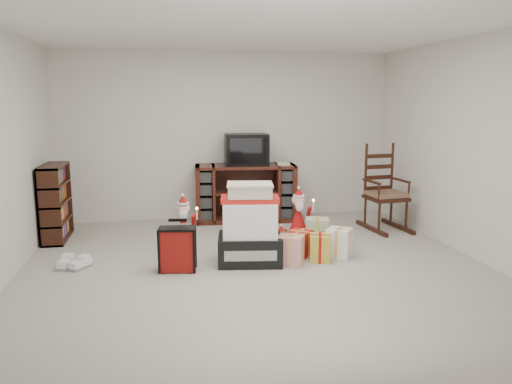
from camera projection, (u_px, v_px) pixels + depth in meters
room at (257, 153)px, 5.12m from camera, size 5.01×5.01×2.51m
tv_stand at (246, 193)px, 7.45m from camera, size 1.51×0.63×0.84m
bookshelf at (56, 204)px, 6.42m from camera, size 0.27×0.80×0.98m
rocking_chair at (384, 199)px, 6.98m from camera, size 0.58×0.87×1.24m
gift_pile at (250, 229)px, 5.49m from camera, size 0.76×0.60×0.87m
red_suitcase at (177, 249)px, 5.24m from camera, size 0.39×0.24×0.55m
stocking at (259, 235)px, 5.64m from camera, size 0.29×0.18×0.57m
teddy_bear at (281, 244)px, 5.75m from camera, size 0.22×0.20×0.33m
santa_figurine at (298, 219)px, 6.48m from camera, size 0.33×0.31×0.68m
mrs_claus_figurine at (184, 228)px, 6.06m from camera, size 0.32×0.30×0.66m
sneaker_pair at (73, 264)px, 5.37m from camera, size 0.37×0.28×0.09m
gift_cluster at (316, 243)px, 5.86m from camera, size 0.76×1.11×0.26m
crt_television at (247, 149)px, 7.32m from camera, size 0.64×0.48×0.46m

